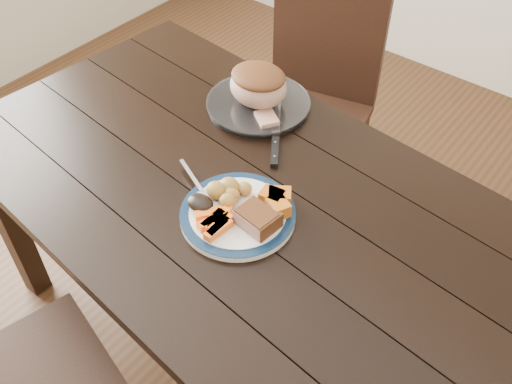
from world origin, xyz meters
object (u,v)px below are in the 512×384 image
Objects in this scene: dining_table at (238,212)px; dinner_plate at (238,215)px; serving_platter at (258,105)px; roast_joint at (258,87)px; fork at (197,184)px; carving_knife at (275,142)px; pork_slice at (257,219)px; chair_far at (314,95)px.

dinner_plate is (0.07, -0.08, 0.10)m from dining_table.
serving_platter is (-0.17, 0.31, 0.10)m from dining_table.
dining_table is 9.46× the size of roast_joint.
dining_table is 0.15m from fork.
dinner_plate reaches higher than carving_knife.
serving_platter is at bearing 128.13° from pork_slice.
fork is (-0.21, 0.01, -0.02)m from pork_slice.
fork is 0.27m from carving_knife.
carving_knife is at bearing -35.84° from roast_joint.
roast_joint is at bearing 127.70° from fork.
roast_joint reaches higher than carving_knife.
carving_knife is at bearing 97.95° from dining_table.
dinner_plate is 0.45m from serving_platter.
dinner_plate is 0.29m from carving_knife.
chair_far reaches higher than dining_table.
chair_far reaches higher than roast_joint.
dining_table is at bearing 131.70° from dinner_plate.
chair_far is 0.90m from dinner_plate.
roast_joint is (0.00, 0.00, 0.07)m from serving_platter.
chair_far is 3.06× the size of serving_platter.
chair_far is 0.62m from carving_knife.
pork_slice is at bearing -4.76° from dinner_plate.
pork_slice is (0.06, -0.01, 0.03)m from dinner_plate.
roast_joint is at bearing 122.22° from dinner_plate.
roast_joint reaches higher than pork_slice.
chair_far is 3.27× the size of dinner_plate.
chair_far is 0.86m from fork.
dinner_plate is 1.04× the size of carving_knife.
dinner_plate is at bearing 175.24° from pork_slice.
dinner_plate reaches higher than dining_table.
carving_knife is at bearing 103.22° from fork.
carving_knife is (0.22, -0.53, 0.23)m from chair_far.
fork reaches higher than dinner_plate.
dinner_plate is 3.16× the size of pork_slice.
roast_joint is (-0.24, 0.38, 0.07)m from dinner_plate.
chair_far is at bearing 111.02° from dinner_plate.
fork is 0.62× the size of carving_knife.
chair_far is at bearing 99.40° from serving_platter.
dinner_plate is 0.14m from fork.
serving_platter is 0.18m from carving_knife.
pork_slice is at bearing -51.87° from serving_platter.
dining_table is 5.49× the size of serving_platter.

